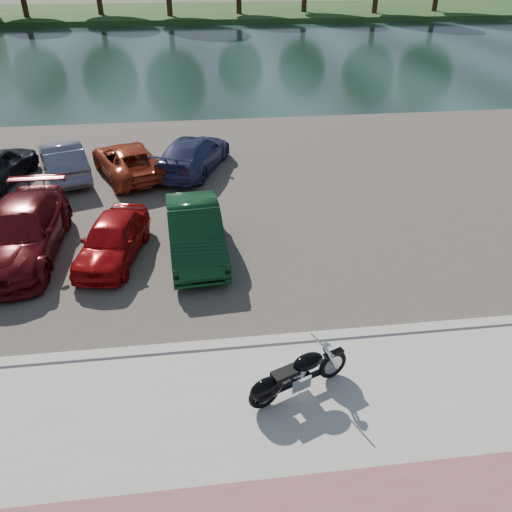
% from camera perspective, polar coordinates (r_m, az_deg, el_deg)
% --- Properties ---
extents(ground, '(200.00, 200.00, 0.00)m').
position_cam_1_polar(ground, '(10.30, -0.45, -17.65)').
color(ground, '#595447').
rests_on(ground, ground).
extents(promenade, '(60.00, 6.00, 0.10)m').
position_cam_1_polar(promenade, '(9.64, 0.29, -21.92)').
color(promenade, '#B8B5AD').
rests_on(promenade, ground).
extents(kerb, '(60.00, 0.30, 0.14)m').
position_cam_1_polar(kerb, '(11.65, -1.61, -10.00)').
color(kerb, '#B8B5AD').
rests_on(kerb, ground).
extents(parking_lot, '(60.00, 18.00, 0.04)m').
position_cam_1_polar(parking_lot, '(19.34, -4.28, 7.76)').
color(parking_lot, '#453F37').
rests_on(parking_lot, ground).
extents(river, '(120.00, 40.00, 0.00)m').
position_cam_1_polar(river, '(47.34, -6.53, 21.92)').
color(river, '#192D28').
rests_on(river, ground).
extents(far_bank, '(120.00, 24.00, 0.60)m').
position_cam_1_polar(far_bank, '(79.05, -7.22, 25.93)').
color(far_bank, '#204518').
rests_on(far_bank, ground).
extents(motorcycle, '(2.22, 1.13, 1.05)m').
position_cam_1_polar(motorcycle, '(10.20, 3.95, -13.75)').
color(motorcycle, black).
rests_on(motorcycle, promenade).
extents(car_3, '(2.18, 5.28, 1.53)m').
position_cam_1_polar(car_3, '(16.05, -25.29, 2.49)').
color(car_3, '#520B0F').
rests_on(car_3, parking_lot).
extents(car_4, '(2.18, 3.93, 1.26)m').
position_cam_1_polar(car_4, '(15.01, -16.09, 1.89)').
color(car_4, '#A70B0D').
rests_on(car_4, parking_lot).
extents(car_5, '(1.82, 4.49, 1.45)m').
position_cam_1_polar(car_5, '(14.75, -6.97, 2.83)').
color(car_5, '#0F391A').
rests_on(car_5, parking_lot).
extents(car_9, '(2.83, 4.54, 1.41)m').
position_cam_1_polar(car_9, '(21.44, -21.21, 10.24)').
color(car_9, slate).
rests_on(car_9, parking_lot).
extents(car_10, '(3.62, 4.99, 1.26)m').
position_cam_1_polar(car_10, '(20.78, -14.43, 10.52)').
color(car_10, '#AE381D').
rests_on(car_10, parking_lot).
extents(car_11, '(3.57, 5.16, 1.39)m').
position_cam_1_polar(car_11, '(20.84, -7.20, 11.51)').
color(car_11, navy).
rests_on(car_11, parking_lot).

